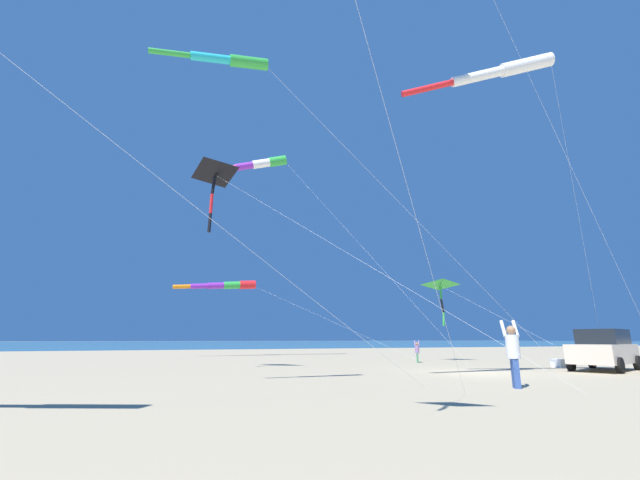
# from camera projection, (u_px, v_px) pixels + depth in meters

# --- Properties ---
(ground_plane) EXTENTS (600.00, 600.00, 0.00)m
(ground_plane) POSITION_uv_depth(u_px,v_px,m) (478.00, 373.00, 17.51)
(ground_plane) COLOR tan
(ocean_water_strip) EXTENTS (240.00, 600.00, 0.01)m
(ocean_water_strip) POSITION_uv_depth(u_px,v_px,m) (185.00, 343.00, 166.27)
(ocean_water_strip) COLOR #386B84
(ocean_water_strip) RESTS_ON ground_plane
(parked_car) EXTENTS (3.18, 4.67, 1.85)m
(parked_car) POSITION_uv_depth(u_px,v_px,m) (603.00, 349.00, 18.95)
(parked_car) COLOR beige
(parked_car) RESTS_ON ground_plane
(cooler_box) EXTENTS (0.62, 0.42, 0.42)m
(cooler_box) POSITION_uv_depth(u_px,v_px,m) (558.00, 363.00, 20.74)
(cooler_box) COLOR white
(cooler_box) RESTS_ON ground_plane
(person_adult_flyer) EXTENTS (0.71, 0.66, 1.97)m
(person_adult_flyer) POSITION_uv_depth(u_px,v_px,m) (513.00, 350.00, 12.21)
(person_adult_flyer) COLOR #335199
(person_adult_flyer) RESTS_ON ground_plane
(person_child_green_jacket) EXTENTS (0.48, 0.45, 1.33)m
(person_child_green_jacket) POSITION_uv_depth(u_px,v_px,m) (417.00, 350.00, 25.13)
(person_child_green_jacket) COLOR #3D7F51
(person_child_green_jacket) RESTS_ON ground_plane
(kite_windsock_long_streamer_left) EXTENTS (13.79, 14.58, 17.27)m
(kite_windsock_long_streamer_left) POSITION_uv_depth(u_px,v_px,m) (256.00, 164.00, 35.49)
(kite_windsock_long_streamer_left) COLOR green
(kite_windsock_long_streamer_left) RESTS_ON ground_plane
(kite_delta_long_streamer_right) EXTENTS (10.98, 2.34, 5.46)m
(kite_delta_long_streamer_right) POSITION_uv_depth(u_px,v_px,m) (440.00, 285.00, 28.05)
(kite_delta_long_streamer_right) COLOR green
(kite_delta_long_streamer_right) RESTS_ON ground_plane
(kite_delta_small_distant) EXTENTS (13.32, 9.54, 10.13)m
(kite_delta_small_distant) POSITION_uv_depth(u_px,v_px,m) (216.00, 174.00, 20.70)
(kite_delta_small_distant) COLOR black
(kite_delta_small_distant) RESTS_ON ground_plane
(kite_windsock_orange_high_right) EXTENTS (4.15, 12.19, 13.35)m
(kite_windsock_orange_high_right) POSITION_uv_depth(u_px,v_px,m) (500.00, 71.00, 17.37)
(kite_windsock_orange_high_right) COLOR white
(kite_windsock_orange_high_right) RESTS_ON ground_plane
(kite_windsock_teal_far_right) EXTENTS (13.69, 14.53, 6.44)m
(kite_windsock_teal_far_right) POSITION_uv_depth(u_px,v_px,m) (227.00, 285.00, 35.05)
(kite_windsock_teal_far_right) COLOR red
(kite_windsock_teal_far_right) RESTS_ON ground_plane
(kite_windsock_purple_drifting) EXTENTS (1.24, 17.42, 10.73)m
(kite_windsock_purple_drifting) POSITION_uv_depth(u_px,v_px,m) (229.00, 61.00, 13.57)
(kite_windsock_purple_drifting) COLOR green
(kite_windsock_purple_drifting) RESTS_ON ground_plane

